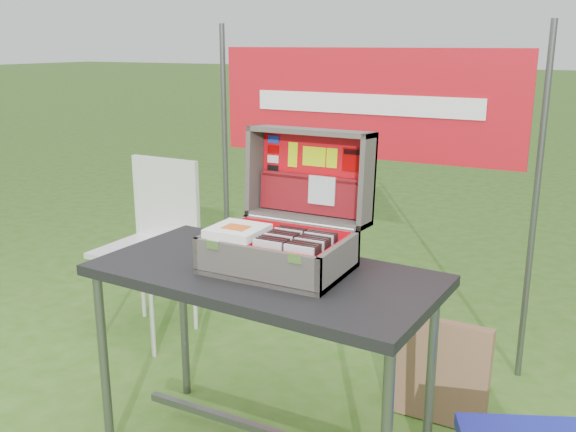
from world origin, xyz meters
The scene contains 81 objects.
table centered at (0.06, -0.05, 0.40)m, with size 1.27×0.63×0.79m, color black, non-canonical shape.
table_top centered at (0.06, -0.05, 0.77)m, with size 1.27×0.63×0.04m, color black.
table_leg_fl centered at (-0.51, -0.31, 0.38)m, with size 0.04×0.04×0.75m, color #59595B.
table_leg_bl centered at (-0.51, 0.20, 0.38)m, with size 0.04×0.04×0.75m, color #59595B.
table_leg_br centered at (0.64, 0.20, 0.38)m, with size 0.04×0.04×0.75m, color #59595B.
table_brace centered at (0.06, -0.05, 0.12)m, with size 1.12×0.03×0.03m, color #59595B.
suitcase centered at (0.11, 0.03, 1.04)m, with size 0.50×0.52×0.49m, color #59524B, non-canonical shape.
suitcase_base_bottom centered at (0.11, -0.03, 0.80)m, with size 0.50×0.36×0.02m, color #59524B.
suitcase_base_wall_front centered at (0.11, -0.20, 0.86)m, with size 0.50×0.02×0.13m, color #59524B.
suitcase_base_wall_back centered at (0.11, 0.14, 0.86)m, with size 0.50×0.02×0.13m, color #59524B.
suitcase_base_wall_left centered at (-0.13, -0.03, 0.86)m, with size 0.02×0.36×0.13m, color #59524B.
suitcase_base_wall_right centered at (0.35, -0.03, 0.86)m, with size 0.02×0.36×0.13m, color #59524B.
suitcase_liner_floor centered at (0.11, -0.03, 0.82)m, with size 0.46×0.32×0.01m, color red.
suitcase_latch_left centered at (-0.06, -0.21, 0.92)m, with size 0.05×0.01×0.03m, color silver.
suitcase_latch_right centered at (0.27, -0.21, 0.92)m, with size 0.05×0.01×0.03m, color silver.
suitcase_hinge centered at (0.11, 0.15, 0.93)m, with size 0.02×0.02×0.45m, color silver.
suitcase_lid_back centered at (0.11, 0.29, 1.10)m, with size 0.50×0.36×0.02m, color #59524B.
suitcase_lid_rim_far centered at (0.11, 0.24, 1.27)m, with size 0.50×0.02×0.13m, color #59524B.
suitcase_lid_rim_near centered at (0.11, 0.22, 0.93)m, with size 0.50×0.02×0.13m, color #59524B.
suitcase_lid_rim_left centered at (-0.13, 0.23, 1.10)m, with size 0.02×0.36×0.13m, color #59524B.
suitcase_lid_rim_right centered at (0.35, 0.23, 1.10)m, with size 0.02×0.36×0.13m, color #59524B.
suitcase_lid_liner centered at (0.11, 0.28, 1.10)m, with size 0.46×0.31×0.01m, color red.
suitcase_liner_wall_front centered at (0.11, -0.18, 0.87)m, with size 0.46×0.01×0.11m, color red.
suitcase_liner_wall_back centered at (0.11, 0.13, 0.87)m, with size 0.46×0.01×0.11m, color red.
suitcase_liner_wall_left centered at (-0.12, -0.03, 0.87)m, with size 0.01×0.32×0.11m, color red.
suitcase_liner_wall_right centered at (0.33, -0.03, 0.87)m, with size 0.01×0.32×0.11m, color red.
suitcase_lid_pocket centered at (0.11, 0.25, 1.02)m, with size 0.44×0.14×0.03m, color maroon.
suitcase_pocket_edge centered at (0.11, 0.25, 1.09)m, with size 0.43×0.02×0.02m, color maroon.
suitcase_pocket_cd centered at (0.16, 0.23, 1.04)m, with size 0.11×0.11×0.01m, color silver.
lid_sticker_cc_a centered at (-0.08, 0.28, 1.22)m, with size 0.05×0.03×0.00m, color #1933B2.
lid_sticker_cc_b centered at (-0.08, 0.27, 1.18)m, with size 0.05×0.03×0.00m, color #A10001.
lid_sticker_cc_c centered at (-0.08, 0.27, 1.14)m, with size 0.05×0.03×0.00m, color white.
lid_sticker_cc_d centered at (-0.08, 0.27, 1.10)m, with size 0.05×0.03×0.00m, color black.
lid_card_neon_tall centered at (0.01, 0.27, 1.17)m, with size 0.04×0.10×0.00m, color #C5E708.
lid_card_neon_main centered at (0.11, 0.27, 1.17)m, with size 0.10×0.08×0.00m, color #C5E708.
lid_card_neon_small centered at (0.18, 0.27, 1.17)m, with size 0.04×0.08×0.00m, color #C5E708.
lid_sticker_band centered at (0.27, 0.27, 1.17)m, with size 0.09×0.09×0.00m, color #A10001.
lid_sticker_band_bar centered at (0.27, 0.28, 1.20)m, with size 0.08×0.02×0.00m, color black.
cd_left_0 centered at (0.14, -0.16, 0.88)m, with size 0.11×0.01×0.13m, color silver.
cd_left_1 centered at (0.14, -0.14, 0.88)m, with size 0.11×0.01×0.13m, color black.
cd_left_2 centered at (0.14, -0.12, 0.88)m, with size 0.11×0.01×0.13m, color black.
cd_left_3 centered at (0.14, -0.10, 0.88)m, with size 0.11×0.01×0.13m, color black.
cd_left_4 centered at (0.14, -0.08, 0.88)m, with size 0.11×0.01×0.13m, color silver.
cd_left_5 centered at (0.14, -0.06, 0.88)m, with size 0.11×0.01×0.13m, color black.
cd_left_6 centered at (0.14, -0.04, 0.88)m, with size 0.11×0.01×0.13m, color black.
cd_left_7 centered at (0.14, -0.02, 0.88)m, with size 0.11×0.01×0.13m, color black.
cd_left_8 centered at (0.14, 0.00, 0.88)m, with size 0.11×0.01×0.13m, color silver.
cd_left_9 centered at (0.14, 0.02, 0.88)m, with size 0.11×0.01×0.13m, color black.
cd_left_10 centered at (0.14, 0.04, 0.88)m, with size 0.11×0.01×0.13m, color black.
cd_right_0 centered at (0.26, -0.16, 0.88)m, with size 0.11×0.01×0.13m, color silver.
cd_right_1 centered at (0.26, -0.14, 0.88)m, with size 0.11×0.01×0.13m, color black.
cd_right_2 centered at (0.26, -0.12, 0.88)m, with size 0.11×0.01×0.13m, color black.
cd_right_3 centered at (0.26, -0.10, 0.88)m, with size 0.11×0.01×0.13m, color black.
cd_right_4 centered at (0.26, -0.08, 0.88)m, with size 0.11×0.01×0.13m, color silver.
cd_right_5 centered at (0.26, -0.06, 0.88)m, with size 0.11×0.01×0.13m, color black.
cd_right_6 centered at (0.26, -0.04, 0.88)m, with size 0.11×0.01×0.13m, color black.
cd_right_7 centered at (0.26, -0.02, 0.88)m, with size 0.11×0.01×0.13m, color black.
cd_right_8 centered at (0.26, 0.00, 0.88)m, with size 0.11×0.01×0.13m, color silver.
cd_right_9 centered at (0.26, 0.02, 0.88)m, with size 0.11×0.01×0.13m, color black.
cd_right_10 centered at (0.26, 0.04, 0.88)m, with size 0.11×0.01×0.13m, color black.
songbook_0 centered at (-0.02, -0.09, 0.93)m, with size 0.19×0.19×0.01m, color white.
songbook_1 centered at (-0.02, -0.09, 0.93)m, with size 0.19×0.19×0.01m, color white.
songbook_2 centered at (-0.02, -0.09, 0.94)m, with size 0.19×0.19×0.01m, color white.
songbook_3 centered at (-0.02, -0.09, 0.94)m, with size 0.19×0.19×0.01m, color white.
songbook_4 centered at (-0.02, -0.09, 0.95)m, with size 0.19×0.19×0.01m, color white.
songbook_5 centered at (-0.02, -0.09, 0.95)m, with size 0.19×0.19×0.01m, color white.
songbook_graphic centered at (-0.02, -0.10, 0.96)m, with size 0.09×0.07×0.00m, color #D85919.
chair centered at (-1.07, 0.61, 0.49)m, with size 0.45×0.49×0.98m, color silver, non-canonical shape.
chair_seat centered at (-1.07, 0.61, 0.50)m, with size 0.45×0.45×0.03m, color silver.
chair_backrest centered at (-1.07, 0.82, 0.75)m, with size 0.45×0.03×0.47m, color silver.
chair_leg_fl centered at (-1.26, 0.42, 0.25)m, with size 0.02×0.02×0.50m, color silver.
chair_leg_fr centered at (-0.88, 0.42, 0.25)m, with size 0.02×0.02×0.50m, color silver.
chair_leg_bl centered at (-1.26, 0.80, 0.25)m, with size 0.02×0.02×0.50m, color silver.
chair_leg_br centered at (-0.88, 0.80, 0.25)m, with size 0.02×0.02×0.50m, color silver.
chair_upright_left centered at (-1.26, 0.82, 0.73)m, with size 0.02×0.02×0.47m, color silver.
chair_upright_right centered at (-0.88, 0.82, 0.73)m, with size 0.02×0.02×0.47m, color silver.
cardboard_box centered at (0.59, 0.54, 0.23)m, with size 0.43×0.07×0.45m, color brown.
banner_post_left centered at (-0.85, 1.10, 0.85)m, with size 0.03×0.03×1.70m, color #59595B.
banner_post_right centered at (0.85, 1.10, 0.85)m, with size 0.03×0.03×1.70m, color #59595B.
banner centered at (0.00, 1.09, 1.30)m, with size 1.60×0.01×0.55m, color #B30F1A.
banner_text centered at (0.00, 1.08, 1.30)m, with size 1.20×0.00×0.10m, color white.
Camera 1 is at (1.16, -1.98, 1.60)m, focal length 40.00 mm.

